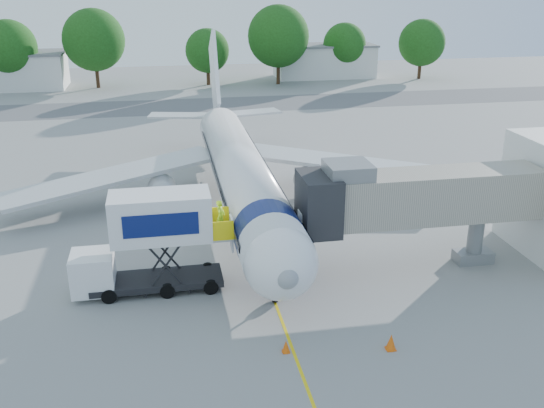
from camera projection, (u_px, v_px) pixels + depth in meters
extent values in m
plane|color=gray|center=(248.00, 231.00, 40.46)|extent=(160.00, 160.00, 0.00)
cube|color=yellow|center=(248.00, 231.00, 40.46)|extent=(0.15, 70.00, 0.01)
cube|color=#59595B|center=(201.00, 106.00, 79.05)|extent=(120.00, 10.00, 0.01)
cylinder|color=white|center=(241.00, 175.00, 42.15)|extent=(3.70, 28.00, 3.70)
sphere|color=white|center=(281.00, 263.00, 29.28)|extent=(3.70, 3.70, 3.70)
sphere|color=gray|center=(287.00, 278.00, 27.86)|extent=(1.10, 1.10, 1.10)
cone|color=white|center=(217.00, 120.00, 57.77)|extent=(3.70, 6.00, 3.70)
cube|color=white|center=(215.00, 74.00, 57.20)|extent=(0.35, 7.26, 8.29)
cube|color=silver|center=(350.00, 163.00, 47.15)|extent=(16.17, 9.32, 1.42)
cube|color=silver|center=(112.00, 176.00, 44.07)|extent=(16.17, 9.32, 1.42)
cylinder|color=#999BA0|center=(312.00, 186.00, 45.07)|extent=(2.10, 3.60, 2.10)
cylinder|color=#999BA0|center=(162.00, 195.00, 43.19)|extent=(2.10, 3.60, 2.10)
cube|color=black|center=(282.00, 257.00, 28.85)|extent=(2.60, 1.39, 0.81)
cylinder|color=#0C1754|center=(269.00, 238.00, 32.04)|extent=(3.73, 2.00, 3.73)
cylinder|color=silver|center=(275.00, 289.00, 31.46)|extent=(0.16, 0.16, 1.50)
cylinder|color=black|center=(275.00, 296.00, 31.61)|extent=(0.25, 0.64, 0.64)
cylinder|color=black|center=(270.00, 193.00, 46.26)|extent=(0.35, 0.90, 0.90)
cylinder|color=black|center=(202.00, 197.00, 45.37)|extent=(0.35, 0.90, 0.90)
cube|color=#AAA291|center=(424.00, 196.00, 34.00)|extent=(13.60, 2.60, 2.80)
cube|color=black|center=(318.00, 203.00, 32.96)|extent=(2.00, 3.20, 3.20)
cube|color=slate|center=(348.00, 170.00, 32.59)|extent=(2.40, 2.40, 0.80)
cylinder|color=slate|center=(475.00, 239.00, 35.63)|extent=(0.90, 0.90, 3.00)
cube|color=slate|center=(473.00, 256.00, 36.04)|extent=(2.20, 1.20, 0.70)
cylinder|color=black|center=(459.00, 257.00, 35.88)|extent=(0.30, 0.70, 0.70)
cylinder|color=black|center=(487.00, 255.00, 36.19)|extent=(0.30, 0.70, 0.70)
cube|color=black|center=(157.00, 280.00, 32.80)|extent=(7.00, 2.30, 0.35)
cube|color=white|center=(93.00, 272.00, 31.96)|extent=(2.20, 2.20, 2.10)
cube|color=black|center=(92.00, 264.00, 31.80)|extent=(1.90, 2.10, 0.70)
cube|color=white|center=(160.00, 216.00, 31.56)|extent=(5.20, 2.40, 2.50)
cube|color=#0C1754|center=(161.00, 225.00, 30.44)|extent=(3.80, 0.04, 1.20)
cube|color=silver|center=(221.00, 233.00, 32.52)|extent=(1.10, 2.20, 0.10)
cube|color=yellow|center=(223.00, 231.00, 31.36)|extent=(1.10, 0.06, 1.10)
cube|color=yellow|center=(219.00, 216.00, 33.29)|extent=(1.10, 0.06, 1.10)
cylinder|color=black|center=(211.00, 287.00, 32.37)|extent=(0.80, 0.25, 0.80)
cylinder|color=black|center=(208.00, 270.00, 34.30)|extent=(0.80, 0.25, 0.80)
cylinder|color=black|center=(109.00, 296.00, 31.46)|extent=(0.80, 0.25, 0.80)
cylinder|color=black|center=(112.00, 278.00, 33.39)|extent=(0.80, 0.25, 0.80)
imported|color=#AAE718|center=(221.00, 217.00, 32.18)|extent=(0.66, 0.78, 1.81)
cube|color=white|center=(280.00, 405.00, 23.00)|extent=(4.16, 2.94, 1.50)
cube|color=#0C1754|center=(280.00, 394.00, 22.83)|extent=(2.58, 2.37, 0.38)
cylinder|color=black|center=(244.00, 397.00, 23.99)|extent=(0.80, 0.47, 0.75)
cylinder|color=black|center=(320.00, 403.00, 23.68)|extent=(0.80, 0.47, 0.75)
cone|color=#E5570C|center=(391.00, 342.00, 27.57)|extent=(0.49, 0.49, 0.78)
cube|color=#E5570C|center=(390.00, 349.00, 27.70)|extent=(0.44, 0.44, 0.04)
cone|color=#E5570C|center=(286.00, 346.00, 27.41)|extent=(0.38, 0.38, 0.60)
cube|color=#E5570C|center=(286.00, 352.00, 27.51)|extent=(0.35, 0.35, 0.03)
cube|color=silver|center=(2.00, 72.00, 89.92)|extent=(18.00, 8.00, 5.00)
cube|color=slate|center=(0.00, 54.00, 88.98)|extent=(18.40, 8.40, 0.30)
cube|color=silver|center=(324.00, 62.00, 100.30)|extent=(16.00, 7.00, 5.00)
cube|color=slate|center=(325.00, 45.00, 99.36)|extent=(16.40, 7.40, 0.30)
cylinder|color=#382314|center=(13.00, 78.00, 88.85)|extent=(0.56, 0.56, 3.58)
sphere|color=#1B4512|center=(9.00, 48.00, 87.29)|extent=(7.96, 7.96, 7.96)
cylinder|color=#382314|center=(97.00, 74.00, 90.79)|extent=(0.56, 0.56, 4.08)
sphere|color=#1B4512|center=(94.00, 40.00, 89.02)|extent=(9.07, 9.07, 9.07)
cylinder|color=#382314|center=(208.00, 75.00, 93.53)|extent=(0.56, 0.56, 3.00)
sphere|color=#1B4512|center=(207.00, 51.00, 92.23)|extent=(6.67, 6.67, 6.67)
cylinder|color=#382314|center=(278.00, 70.00, 93.83)|extent=(0.56, 0.56, 4.21)
sphere|color=#1B4512|center=(278.00, 36.00, 92.01)|extent=(9.35, 9.35, 9.35)
cylinder|color=#382314|center=(343.00, 68.00, 99.95)|extent=(0.56, 0.56, 3.12)
sphere|color=#1B4512|center=(344.00, 44.00, 98.59)|extent=(6.93, 6.93, 6.93)
cylinder|color=#382314|center=(420.00, 68.00, 98.85)|extent=(0.56, 0.56, 3.35)
sphere|color=#1B4512|center=(422.00, 43.00, 97.40)|extent=(7.44, 7.44, 7.44)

